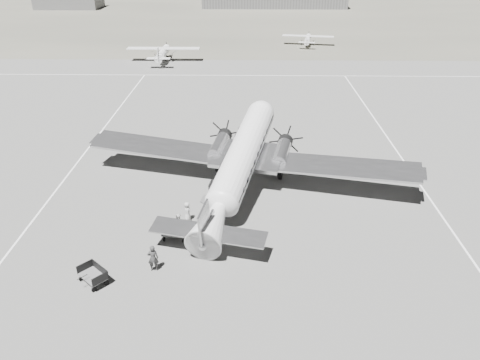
# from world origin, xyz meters

# --- Properties ---
(ground) EXTENTS (260.00, 260.00, 0.00)m
(ground) POSITION_xyz_m (0.00, 0.00, 0.00)
(ground) COLOR slate
(ground) RESTS_ON ground
(taxi_line_right) EXTENTS (0.15, 80.00, 0.01)m
(taxi_line_right) POSITION_xyz_m (12.00, 0.00, 0.01)
(taxi_line_right) COLOR white
(taxi_line_right) RESTS_ON ground
(taxi_line_left) EXTENTS (0.15, 60.00, 0.01)m
(taxi_line_left) POSITION_xyz_m (-18.00, 10.00, 0.01)
(taxi_line_left) COLOR white
(taxi_line_left) RESTS_ON ground
(taxi_line_horizon) EXTENTS (90.00, 0.15, 0.01)m
(taxi_line_horizon) POSITION_xyz_m (0.00, 40.00, 0.01)
(taxi_line_horizon) COLOR white
(taxi_line_horizon) RESTS_ON ground
(grass_infield) EXTENTS (260.00, 90.00, 0.01)m
(grass_infield) POSITION_xyz_m (0.00, 95.00, 0.00)
(grass_infield) COLOR #686558
(grass_infield) RESTS_ON ground
(shed_secondary) EXTENTS (18.00, 10.00, 4.00)m
(shed_secondary) POSITION_xyz_m (-55.00, 115.00, 2.00)
(shed_secondary) COLOR #5C5C5C
(shed_secondary) RESTS_ON ground
(dc3_airliner) EXTENTS (31.69, 25.39, 5.32)m
(dc3_airliner) POSITION_xyz_m (-2.96, 3.67, 2.66)
(dc3_airliner) COLOR silver
(dc3_airliner) RESTS_ON ground
(light_plane_left) EXTENTS (12.14, 9.88, 2.51)m
(light_plane_left) POSITION_xyz_m (-16.51, 48.50, 1.25)
(light_plane_left) COLOR white
(light_plane_left) RESTS_ON ground
(light_plane_right) EXTENTS (10.98, 9.46, 2.04)m
(light_plane_right) POSITION_xyz_m (8.85, 62.24, 1.02)
(light_plane_right) COLOR white
(light_plane_right) RESTS_ON ground
(baggage_cart_near) EXTENTS (1.86, 1.40, 0.98)m
(baggage_cart_near) POSITION_xyz_m (-7.30, -2.86, 0.49)
(baggage_cart_near) COLOR #5C5C5C
(baggage_cart_near) RESTS_ON ground
(baggage_cart_far) EXTENTS (2.24, 2.20, 1.04)m
(baggage_cart_far) POSITION_xyz_m (-11.49, -7.56, 0.52)
(baggage_cart_far) COLOR #5C5C5C
(baggage_cart_far) RESTS_ON ground
(ground_crew) EXTENTS (0.71, 0.51, 1.81)m
(ground_crew) POSITION_xyz_m (-8.13, -6.29, 0.90)
(ground_crew) COLOR #333333
(ground_crew) RESTS_ON ground
(ramp_agent) EXTENTS (0.60, 0.75, 1.47)m
(ramp_agent) POSITION_xyz_m (-7.11, -2.08, 0.73)
(ramp_agent) COLOR silver
(ramp_agent) RESTS_ON ground
(passenger) EXTENTS (0.62, 0.81, 1.46)m
(passenger) POSITION_xyz_m (-6.73, -0.49, 0.73)
(passenger) COLOR #ADADAB
(passenger) RESTS_ON ground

